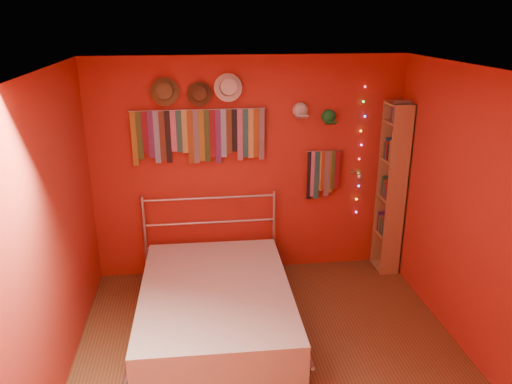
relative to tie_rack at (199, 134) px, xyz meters
name	(u,v)px	position (x,y,z in m)	size (l,w,h in m)	color
ground	(272,360)	(0.55, -1.68, -1.68)	(3.50, 3.50, 0.00)	brown
back_wall	(249,169)	(0.55, 0.07, -0.43)	(3.50, 0.02, 2.50)	#AF2E1C
right_wall	(478,221)	(2.30, -1.68, -0.43)	(0.02, 3.50, 2.50)	#AF2E1C
left_wall	(47,243)	(-1.20, -1.68, -0.43)	(0.02, 3.50, 2.50)	#AF2E1C
ceiling	(276,72)	(0.55, -1.68, 0.82)	(3.50, 3.50, 0.02)	white
tie_rack	(199,134)	(0.00, 0.00, 0.00)	(1.45, 0.03, 0.60)	silver
small_tie_rack	(323,172)	(1.39, 0.00, -0.49)	(0.40, 0.03, 0.57)	silver
fedora_olive	(164,91)	(-0.34, -0.03, 0.46)	(0.30, 0.16, 0.29)	brown
fedora_brown	(199,94)	(0.02, -0.03, 0.43)	(0.26, 0.14, 0.26)	#4C321B
fedora_white	(228,87)	(0.32, -0.03, 0.49)	(0.30, 0.16, 0.29)	white
cap_white	(300,110)	(1.11, 0.01, 0.22)	(0.18, 0.22, 0.18)	silver
cap_green	(329,117)	(1.43, 0.01, 0.15)	(0.17, 0.21, 0.17)	#1C7E30
fairy_lights	(360,152)	(1.83, 0.03, -0.27)	(0.06, 0.02, 1.50)	#FF3333
reading_lamp	(358,176)	(1.75, -0.18, -0.49)	(0.07, 0.32, 0.09)	silver
bookshelf	(395,188)	(2.20, -0.15, -0.67)	(0.25, 0.34, 2.00)	#A07848
bed	(216,305)	(0.08, -1.09, -1.45)	(1.55, 2.10, 1.01)	silver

